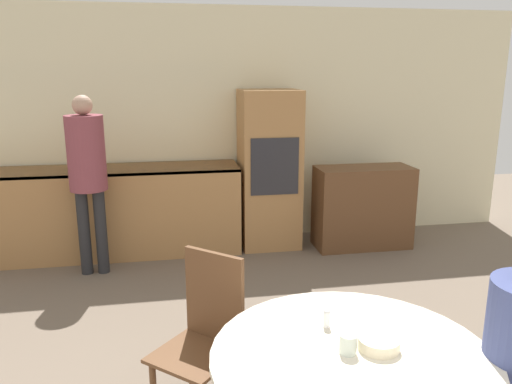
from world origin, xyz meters
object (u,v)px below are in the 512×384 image
at_px(person_standing, 87,166).
at_px(cup, 348,344).
at_px(oven_unit, 269,169).
at_px(chair_far_left, 205,331).
at_px(bowl_near, 379,343).
at_px(sideboard, 363,207).

height_order(person_standing, cup, person_standing).
bearing_deg(oven_unit, person_standing, -164.14).
xyz_separation_m(chair_far_left, person_standing, (-0.90, 2.27, 0.52)).
distance_m(person_standing, bowl_near, 3.34).
bearing_deg(oven_unit, cup, -95.96).
height_order(sideboard, person_standing, person_standing).
bearing_deg(chair_far_left, cup, -6.85).
distance_m(oven_unit, sideboard, 1.12).
distance_m(oven_unit, bowl_near, 3.44).
distance_m(chair_far_left, person_standing, 2.50).
xyz_separation_m(oven_unit, sideboard, (1.01, -0.25, -0.41)).
xyz_separation_m(oven_unit, person_standing, (-1.83, -0.52, 0.20)).
xyz_separation_m(oven_unit, cup, (-0.36, -3.44, -0.08)).
bearing_deg(sideboard, cup, -113.18).
xyz_separation_m(person_standing, cup, (1.47, -2.92, -0.28)).
height_order(oven_unit, person_standing, oven_unit).
bearing_deg(chair_far_left, bowl_near, 0.04).
height_order(oven_unit, cup, oven_unit).
relative_size(chair_far_left, bowl_near, 5.30).
xyz_separation_m(oven_unit, bowl_near, (-0.22, -3.43, -0.09)).
relative_size(cup, bowl_near, 0.48).
xyz_separation_m(cup, bowl_near, (0.14, 0.01, -0.02)).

